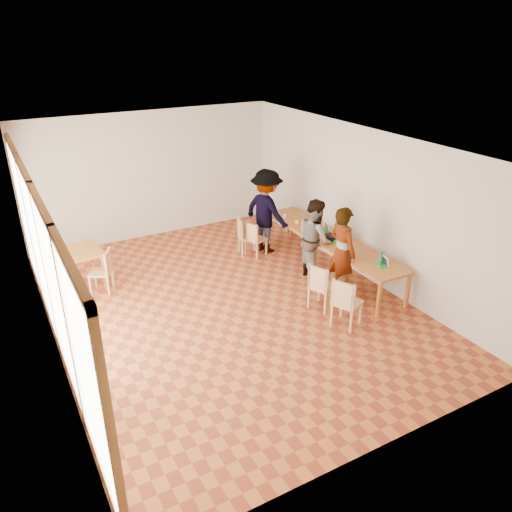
{
  "coord_description": "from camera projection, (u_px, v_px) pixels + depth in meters",
  "views": [
    {
      "loc": [
        -3.43,
        -7.28,
        4.75
      ],
      "look_at": [
        0.37,
        -0.42,
        1.1
      ],
      "focal_mm": 35.0,
      "sensor_mm": 36.0,
      "label": 1
    }
  ],
  "objects": [
    {
      "name": "chair_far",
      "position": [
        244.0,
        232.0,
        11.12
      ],
      "size": [
        0.5,
        0.5,
        0.46
      ],
      "rotation": [
        0.0,
        0.0,
        -0.27
      ],
      "color": "tan",
      "rests_on": "ground"
    },
    {
      "name": "clear_glass",
      "position": [
        285.0,
        216.0,
        11.31
      ],
      "size": [
        0.07,
        0.07,
        0.09
      ],
      "primitive_type": "cylinder",
      "color": "silver",
      "rests_on": "communal_table"
    },
    {
      "name": "black_pouch",
      "position": [
        331.0,
        237.0,
        10.2
      ],
      "size": [
        0.16,
        0.26,
        0.09
      ],
      "primitive_type": "cube",
      "color": "black",
      "rests_on": "communal_table"
    },
    {
      "name": "chair_near",
      "position": [
        345.0,
        299.0,
        8.38
      ],
      "size": [
        0.57,
        0.57,
        0.49
      ],
      "rotation": [
        0.0,
        0.0,
        0.43
      ],
      "color": "tan",
      "rests_on": "ground"
    },
    {
      "name": "green_bottle",
      "position": [
        380.0,
        259.0,
        9.04
      ],
      "size": [
        0.07,
        0.07,
        0.28
      ],
      "primitive_type": "cylinder",
      "color": "#237646",
      "rests_on": "communal_table"
    },
    {
      "name": "wall_front",
      "position": [
        384.0,
        350.0,
        5.48
      ],
      "size": [
        6.0,
        0.1,
        3.0
      ],
      "primitive_type": "cube",
      "color": "beige",
      "rests_on": "ground"
    },
    {
      "name": "chair_mid",
      "position": [
        321.0,
        283.0,
        8.93
      ],
      "size": [
        0.54,
        0.54,
        0.47
      ],
      "rotation": [
        0.0,
        0.0,
        0.38
      ],
      "color": "tan",
      "rests_on": "ground"
    },
    {
      "name": "chair_spare",
      "position": [
        104.0,
        267.0,
        9.56
      ],
      "size": [
        0.54,
        0.54,
        0.46
      ],
      "rotation": [
        0.0,
        0.0,
        2.64
      ],
      "color": "tan",
      "rests_on": "ground"
    },
    {
      "name": "laptop_far",
      "position": [
        325.0,
        228.0,
        10.6
      ],
      "size": [
        0.27,
        0.29,
        0.21
      ],
      "rotation": [
        0.0,
        0.0,
        -0.27
      ],
      "color": "green",
      "rests_on": "communal_table"
    },
    {
      "name": "side_table",
      "position": [
        77.0,
        255.0,
        9.71
      ],
      "size": [
        0.9,
        0.9,
        0.75
      ],
      "rotation": [
        0.0,
        0.0,
        0.08
      ],
      "color": "#C16B2A",
      "rests_on": "ground"
    },
    {
      "name": "person_near",
      "position": [
        342.0,
        252.0,
        9.32
      ],
      "size": [
        0.45,
        0.66,
        1.77
      ],
      "primitive_type": "imported",
      "rotation": [
        0.0,
        0.0,
        1.62
      ],
      "color": "gray",
      "rests_on": "ground"
    },
    {
      "name": "pink_phone",
      "position": [
        373.0,
        254.0,
        9.55
      ],
      "size": [
        0.05,
        0.1,
        0.01
      ],
      "primitive_type": "cube",
      "color": "#E53C8E",
      "rests_on": "communal_table"
    },
    {
      "name": "ceiling",
      "position": [
        223.0,
        143.0,
        8.01
      ],
      "size": [
        6.0,
        8.0,
        0.04
      ],
      "primitive_type": "cube",
      "color": "white",
      "rests_on": "wall_back"
    },
    {
      "name": "yellow_mug",
      "position": [
        297.0,
        222.0,
        10.97
      ],
      "size": [
        0.16,
        0.16,
        0.1
      ],
      "primitive_type": "imported",
      "rotation": [
        0.0,
        0.0,
        -0.35
      ],
      "color": "#FFA523",
      "rests_on": "communal_table"
    },
    {
      "name": "laptop_near",
      "position": [
        383.0,
        263.0,
        9.09
      ],
      "size": [
        0.21,
        0.24,
        0.18
      ],
      "rotation": [
        0.0,
        0.0,
        -0.12
      ],
      "color": "green",
      "rests_on": "communal_table"
    },
    {
      "name": "communal_table",
      "position": [
        330.0,
        240.0,
        10.31
      ],
      "size": [
        0.8,
        4.0,
        0.75
      ],
      "color": "#C16B2A",
      "rests_on": "ground"
    },
    {
      "name": "wall_right",
      "position": [
        361.0,
        203.0,
        9.97
      ],
      "size": [
        0.1,
        8.0,
        3.0
      ],
      "primitive_type": "cube",
      "color": "beige",
      "rests_on": "ground"
    },
    {
      "name": "person_far",
      "position": [
        267.0,
        211.0,
        11.12
      ],
      "size": [
        1.02,
        1.38,
        1.91
      ],
      "primitive_type": "imported",
      "rotation": [
        0.0,
        0.0,
        1.84
      ],
      "color": "gray",
      "rests_on": "ground"
    },
    {
      "name": "condiment_cup",
      "position": [
        387.0,
        260.0,
        9.24
      ],
      "size": [
        0.08,
        0.08,
        0.06
      ],
      "primitive_type": "cylinder",
      "color": "white",
      "rests_on": "communal_table"
    },
    {
      "name": "person_mid",
      "position": [
        315.0,
        239.0,
        10.02
      ],
      "size": [
        0.82,
        0.94,
        1.66
      ],
      "primitive_type": "imported",
      "rotation": [
        0.0,
        0.0,
        1.31
      ],
      "color": "gray",
      "rests_on": "ground"
    },
    {
      "name": "window_wall",
      "position": [
        45.0,
        267.0,
        7.35
      ],
      "size": [
        0.1,
        8.0,
        3.0
      ],
      "primitive_type": "cube",
      "color": "white",
      "rests_on": "ground"
    },
    {
      "name": "chair_empty",
      "position": [
        254.0,
        236.0,
        11.04
      ],
      "size": [
        0.49,
        0.49,
        0.43
      ],
      "rotation": [
        0.0,
        0.0,
        0.36
      ],
      "color": "tan",
      "rests_on": "ground"
    },
    {
      "name": "ground",
      "position": [
        228.0,
        305.0,
        9.28
      ],
      "size": [
        8.0,
        8.0,
        0.0
      ],
      "primitive_type": "plane",
      "color": "#B05A2A",
      "rests_on": "ground"
    },
    {
      "name": "laptop_mid",
      "position": [
        341.0,
        240.0,
        10.03
      ],
      "size": [
        0.29,
        0.31,
        0.21
      ],
      "rotation": [
        0.0,
        0.0,
        -0.35
      ],
      "color": "green",
      "rests_on": "communal_table"
    },
    {
      "name": "wall_back",
      "position": [
        152.0,
        175.0,
        11.82
      ],
      "size": [
        6.0,
        0.1,
        3.0
      ],
      "primitive_type": "cube",
      "color": "beige",
      "rests_on": "ground"
    }
  ]
}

